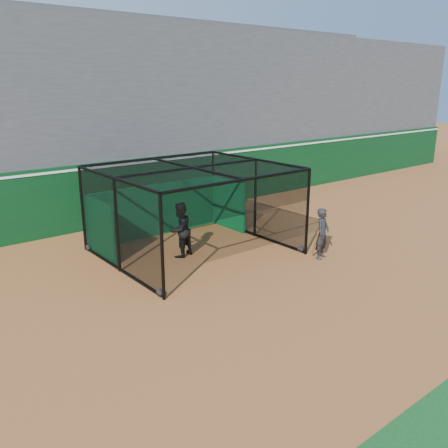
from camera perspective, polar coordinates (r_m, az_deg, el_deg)
ground at (r=12.43m, az=2.59°, el=-9.01°), size 120.00×120.00×0.00m
outfield_wall at (r=18.89m, az=-14.68°, el=3.56°), size 50.00×0.50×2.50m
grandstand at (r=21.97m, az=-19.52°, el=13.32°), size 50.00×7.85×8.95m
batting_cage at (r=15.37m, az=-3.73°, el=1.59°), size 5.51×5.02×2.81m
batter at (r=15.14m, az=-5.30°, el=-0.71°), size 1.00×0.87×1.77m
on_deck_player at (r=15.26m, az=11.73°, el=-1.14°), size 0.69×0.57×1.63m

